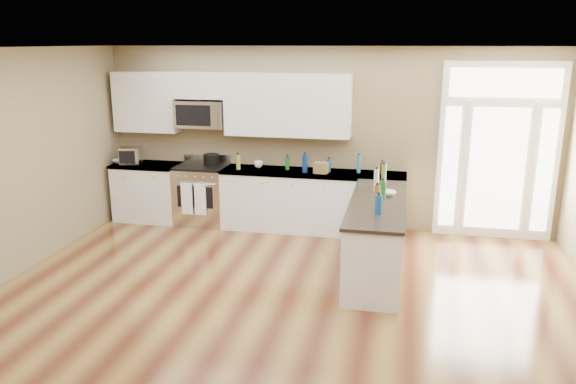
{
  "coord_description": "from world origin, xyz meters",
  "views": [
    {
      "loc": [
        1.22,
        -4.56,
        2.87
      ],
      "look_at": [
        -0.17,
        2.0,
        1.06
      ],
      "focal_mm": 35.0,
      "sensor_mm": 36.0,
      "label": 1
    }
  ],
  "objects_px": {
    "peninsula_cabinet": "(376,239)",
    "toaster_oven": "(131,156)",
    "stockpot": "(211,159)",
    "kitchen_range": "(202,194)"
  },
  "relations": [
    {
      "from": "stockpot",
      "to": "toaster_oven",
      "type": "relative_size",
      "value": 0.78
    },
    {
      "from": "peninsula_cabinet",
      "to": "kitchen_range",
      "type": "xyz_separation_m",
      "value": [
        -2.87,
        1.45,
        0.04
      ]
    },
    {
      "from": "stockpot",
      "to": "toaster_oven",
      "type": "distance_m",
      "value": 1.33
    },
    {
      "from": "kitchen_range",
      "to": "toaster_oven",
      "type": "xyz_separation_m",
      "value": [
        -1.17,
        -0.07,
        0.6
      ]
    },
    {
      "from": "peninsula_cabinet",
      "to": "kitchen_range",
      "type": "distance_m",
      "value": 3.21
    },
    {
      "from": "stockpot",
      "to": "peninsula_cabinet",
      "type": "bearing_deg",
      "value": -29.4
    },
    {
      "from": "peninsula_cabinet",
      "to": "toaster_oven",
      "type": "height_order",
      "value": "toaster_oven"
    },
    {
      "from": "peninsula_cabinet",
      "to": "kitchen_range",
      "type": "bearing_deg",
      "value": 153.2
    },
    {
      "from": "kitchen_range",
      "to": "toaster_oven",
      "type": "relative_size",
      "value": 3.36
    },
    {
      "from": "peninsula_cabinet",
      "to": "stockpot",
      "type": "xyz_separation_m",
      "value": [
        -2.72,
        1.53,
        0.61
      ]
    }
  ]
}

